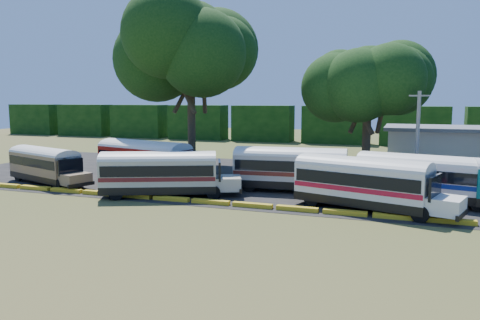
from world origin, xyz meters
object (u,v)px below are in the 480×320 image
(bus_cream_west, at_px, (162,171))
(bus_white_red, at_px, (365,181))
(tree_west, at_px, (191,45))
(bus_red, at_px, (146,158))
(bus_beige, at_px, (46,163))

(bus_cream_west, bearing_deg, bus_white_red, -20.51)
(tree_west, bearing_deg, bus_white_red, -35.37)
(bus_cream_west, height_order, tree_west, tree_west)
(bus_red, bearing_deg, bus_white_red, 1.27)
(bus_red, height_order, bus_white_red, bus_red)
(bus_white_red, bearing_deg, bus_beige, -165.00)
(bus_red, distance_m, bus_white_red, 19.21)
(bus_cream_west, bearing_deg, tree_west, 83.65)
(bus_beige, bearing_deg, bus_white_red, 17.52)
(bus_cream_west, relative_size, bus_white_red, 0.97)
(tree_west, bearing_deg, bus_red, -91.77)
(bus_red, xyz_separation_m, tree_west, (0.27, 8.59, 10.45))
(bus_red, relative_size, bus_cream_west, 1.08)
(bus_cream_west, xyz_separation_m, bus_white_red, (14.30, 0.63, 0.04))
(bus_red, relative_size, tree_west, 0.66)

